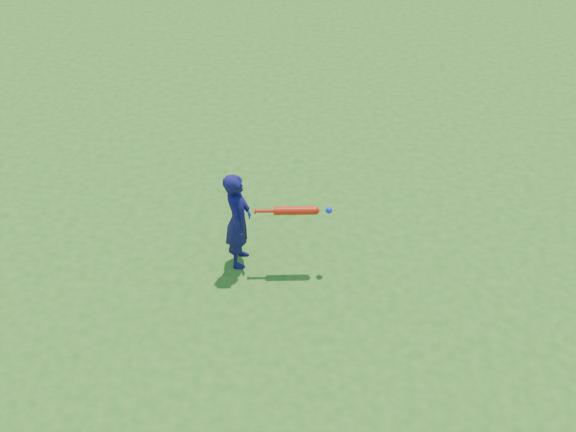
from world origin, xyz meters
name	(u,v)px	position (x,y,z in m)	size (l,w,h in m)	color
ground	(288,266)	(0.00, 0.00, 0.00)	(80.00, 80.00, 0.00)	#285E16
child	(238,220)	(-0.50, 0.05, 0.54)	(0.39, 0.26, 1.08)	#14104C
bat_swing	(298,211)	(0.10, 0.06, 0.69)	(0.77, 0.14, 0.09)	red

